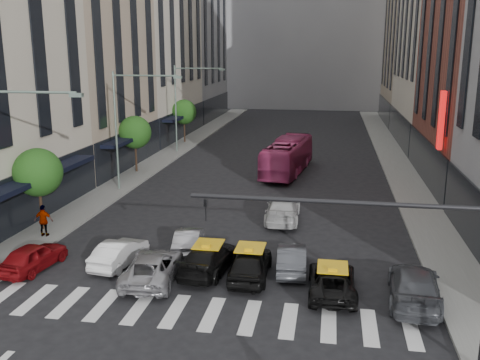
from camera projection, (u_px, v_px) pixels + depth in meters
The scene contains 27 objects.
ground at pixel (189, 331), 20.89m from camera, with size 160.00×160.00×0.00m, color black.
sidewalk_left at pixel (154, 163), 51.48m from camera, with size 3.00×96.00×0.15m, color slate.
sidewalk_right at pixel (401, 172), 47.70m from camera, with size 3.00×96.00×0.15m, color slate.
building_left_b at pixel (83, 35), 47.65m from camera, with size 8.00×16.00×24.00m, color tan.
building_left_d at pixel (190, 21), 82.36m from camera, with size 8.00×18.00×30.00m, color gray.
building_right_d at pixel (418, 26), 77.00m from camera, with size 8.00×18.00×28.00m, color tan.
building_far at pixel (307, 9), 98.00m from camera, with size 30.00×10.00×36.00m, color gray.
tree_near at pixel (38, 172), 31.54m from camera, with size 2.88×2.88×4.95m.
tree_mid at pixel (135, 132), 46.85m from camera, with size 2.88×2.88×4.95m.
tree_far at pixel (184, 112), 62.17m from camera, with size 2.88×2.88×4.95m.
streetlamp_near at pixel (0, 155), 24.97m from camera, with size 5.38×0.25×9.00m.
streetlamp_mid at pixel (127, 115), 40.29m from camera, with size 5.38×0.25×9.00m.
streetlamp_far at pixel (184, 97), 55.61m from camera, with size 5.38×0.25×9.00m.
traffic_signal at pixel (404, 244), 17.60m from camera, with size 10.10×0.20×6.00m.
liberty_sign at pixel (441, 120), 36.54m from camera, with size 0.30×0.70×4.00m.
car_red at pixel (33, 257), 26.58m from camera, with size 1.62×4.04×1.37m, color maroon.
car_white_front at pixel (119, 253), 27.17m from camera, with size 1.40×4.01×1.32m, color silver.
car_silver at pixel (153, 267), 25.31m from camera, with size 2.29×4.96×1.38m, color #9C9BA0.
taxi_left at pixel (209, 258), 26.33m from camera, with size 1.98×4.86×1.41m, color black.
taxi_center at pixel (250, 263), 25.59m from camera, with size 1.80×4.47×1.52m, color black.
car_grey_mid at pixel (292, 258), 26.44m from camera, with size 1.40×4.01×1.32m, color #3B3E43.
taxi_right at pixel (332, 281), 23.96m from camera, with size 2.07×4.50×1.25m, color black.
car_grey_curb at pixel (414, 286), 23.11m from camera, with size 2.14×5.27×1.53m, color #44474D.
car_row2_left at pixel (189, 240), 29.07m from camera, with size 1.35×3.86×1.27m, color #949499.
car_row2_right at pixel (283, 210), 34.15m from camera, with size 2.10×5.16×1.50m, color silver.
bus at pixel (288, 156), 47.29m from camera, with size 2.56×10.93×3.04m, color #B9366D.
pedestrian_far at pixel (44, 221), 30.89m from camera, with size 1.09×0.46×1.87m, color gray.
Camera 1 is at (5.18, -18.27, 10.70)m, focal length 40.00 mm.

